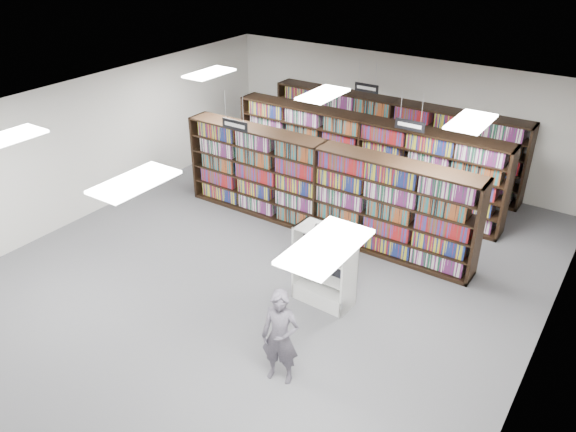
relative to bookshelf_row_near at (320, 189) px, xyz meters
The scene contains 20 objects.
floor 2.26m from the bookshelf_row_near, 90.00° to the right, with size 12.00×12.00×0.00m, color #56575C.
ceiling 2.94m from the bookshelf_row_near, 90.00° to the right, with size 10.00×12.00×0.10m, color white.
wall_back 4.04m from the bookshelf_row_near, 90.00° to the left, with size 10.00×0.10×3.20m, color silver.
wall_left 5.41m from the bookshelf_row_near, 158.20° to the right, with size 0.10×12.00×3.20m, color silver.
wall_right 5.41m from the bookshelf_row_near, 21.80° to the right, with size 0.10×12.00×3.20m, color silver.
bookshelf_row_near is the anchor object (origin of this frame).
bookshelf_row_mid 2.00m from the bookshelf_row_near, 90.00° to the left, with size 7.00×0.60×2.10m.
bookshelf_row_far 3.70m from the bookshelf_row_near, 90.00° to the left, with size 7.00×0.60×2.10m.
aisle_sign_left 2.33m from the bookshelf_row_near, 146.29° to the right, with size 0.65×0.02×0.80m.
aisle_sign_right 2.33m from the bookshelf_row_near, 33.67° to the left, with size 0.65×0.02×0.80m.
aisle_sign_center 3.38m from the bookshelf_row_near, 99.46° to the left, with size 0.65×0.02×0.80m.
troffer_front_left 6.20m from the bookshelf_row_near, 120.96° to the right, with size 0.60×1.20×0.04m, color white.
troffer_front_center 5.43m from the bookshelf_row_near, 90.00° to the right, with size 0.60×1.20×0.04m, color white.
troffer_front_right 6.20m from the bookshelf_row_near, 59.04° to the right, with size 0.60×1.20×0.04m, color white.
troffer_back_left 3.67m from the bookshelf_row_near, behind, with size 0.60×1.20×0.04m, color white.
troffer_back_center 2.11m from the bookshelf_row_near, ahead, with size 0.60×1.20×0.04m, color white.
troffer_back_right 3.67m from the bookshelf_row_near, ahead, with size 0.60×1.20×0.04m, color white.
endcap_display 2.64m from the bookshelf_row_near, 56.77° to the right, with size 1.10×0.59×1.51m.
open_book 2.64m from the bookshelf_row_near, 56.00° to the right, with size 0.63×0.50×0.12m.
shopper 4.65m from the bookshelf_row_near, 66.35° to the right, with size 0.59×0.39×1.61m, color #544F5B.
Camera 1 is at (5.56, -7.57, 6.38)m, focal length 35.00 mm.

